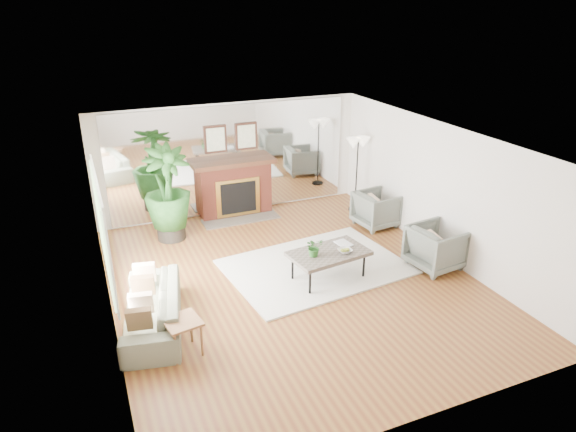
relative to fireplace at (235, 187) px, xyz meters
name	(u,v)px	position (x,y,z in m)	size (l,w,h in m)	color
ground	(293,281)	(0.00, -3.26, -0.66)	(7.00, 7.00, 0.00)	brown
wall_left	(103,246)	(-2.99, -3.26, 0.59)	(0.02, 7.00, 2.50)	silver
wall_right	(441,191)	(2.99, -3.26, 0.59)	(0.02, 7.00, 2.50)	silver
wall_back	(231,159)	(0.00, 0.23, 0.59)	(6.00, 0.02, 2.50)	silver
mirror_panel	(231,159)	(0.00, 0.21, 0.59)	(5.40, 0.04, 2.40)	silver
window_panel	(102,229)	(-2.96, -2.86, 0.69)	(0.04, 2.40, 1.50)	#B2E09E
fireplace	(235,187)	(0.00, 0.00, 0.00)	(1.85, 0.83, 2.05)	brown
area_rug	(316,267)	(0.58, -2.97, -0.64)	(3.13, 2.24, 0.03)	silver
coffee_table	(329,254)	(0.60, -3.43, -0.17)	(1.44, 0.96, 0.54)	#62574D
sofa	(152,308)	(-2.45, -3.65, -0.36)	(2.05, 0.80, 0.60)	gray
armchair_back	(377,209)	(2.60, -1.76, -0.28)	(0.81, 0.84, 0.76)	slate
armchair_front	(436,247)	(2.60, -3.79, -0.26)	(0.86, 0.88, 0.80)	slate
side_table	(183,326)	(-2.16, -4.48, -0.21)	(0.54, 0.54, 0.53)	#925E3A
potted_ficus	(167,191)	(-1.61, -0.70, 0.38)	(1.11, 1.11, 1.95)	black
floor_lamp	(358,149)	(2.63, -0.80, 0.81)	(0.56, 0.31, 1.72)	black
tabletop_plant	(314,247)	(0.30, -3.47, 0.04)	(0.29, 0.25, 0.33)	#2C6424
fruit_bowl	(345,251)	(0.84, -3.56, -0.09)	(0.24, 0.24, 0.06)	#925E3A
book	(338,245)	(0.85, -3.29, -0.11)	(0.23, 0.31, 0.02)	#925E3A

